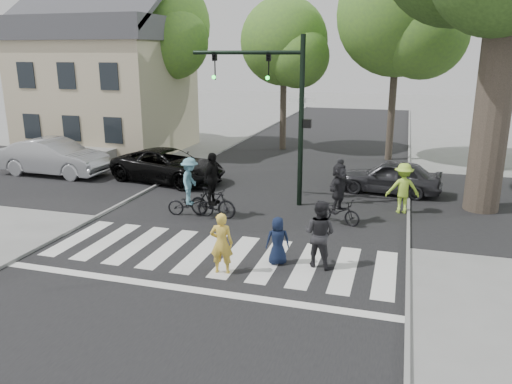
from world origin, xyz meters
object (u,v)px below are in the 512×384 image
Objects in this scene: car_suv at (169,166)px; car_silver at (54,157)px; car_grey at (390,177)px; pedestrian_adult at (320,234)px; cyclist_left at (190,191)px; pedestrian_woman at (222,243)px; traffic_signal at (278,97)px; pedestrian_child at (278,241)px; cyclist_mid at (212,191)px; cyclist_right at (339,197)px.

car_suv is 5.53m from car_silver.
car_suv reaches higher than car_grey.
cyclist_left is at bearing -14.40° from pedestrian_adult.
pedestrian_woman is 0.31× the size of car_suv.
traffic_signal is 6.46m from pedestrian_adult.
car_silver reaches higher than pedestrian_child.
pedestrian_adult is at bearing -115.20° from car_silver.
car_grey is (9.24, 0.80, -0.04)m from car_suv.
pedestrian_woman is at bearing -65.70° from cyclist_mid.
pedestrian_child is 0.72× the size of pedestrian_adult.
pedestrian_adult is 7.96m from car_grey.
cyclist_mid is at bearing -43.42° from car_grey.
cyclist_right is 8.50m from car_suv.
cyclist_mid is at bearing -110.39° from car_silver.
pedestrian_adult reaches higher than car_grey.
pedestrian_adult is 0.46× the size of car_grey.
pedestrian_child is 0.64× the size of cyclist_left.
cyclist_right is 4.51m from car_grey.
cyclist_right is (0.02, 3.57, -0.00)m from pedestrian_adult.
pedestrian_adult is at bearing -120.86° from car_suv.
pedestrian_woman is 9.70m from car_grey.
cyclist_mid is 0.57× the size of car_grey.
pedestrian_woman is at bearing -116.20° from cyclist_right.
pedestrian_adult is (2.45, -5.17, -3.00)m from traffic_signal.
car_grey is (14.75, 1.19, -0.16)m from car_silver.
cyclist_right reaches higher than pedestrian_child.
traffic_signal reaches higher than car_suv.
car_grey is (3.78, 8.93, -0.13)m from pedestrian_woman.
car_suv is at bearing 156.03° from cyclist_right.
cyclist_right is (1.09, 3.74, 0.25)m from pedestrian_child.
car_grey is at bearing 40.62° from cyclist_mid.
cyclist_right is at bearing -125.24° from pedestrian_woman.
car_silver is at bearing -44.26° from pedestrian_woman.
traffic_signal is 2.96× the size of cyclist_left.
traffic_signal is 4.21m from cyclist_right.
cyclist_mid reaches higher than cyclist_left.
cyclist_right reaches higher than pedestrian_adult.
cyclist_left is 8.07m from car_grey.
car_silver is at bearing -79.44° from car_grey.
car_silver is 1.28× the size of car_grey.
pedestrian_adult is 0.81× the size of cyclist_mid.
car_grey is (2.57, 7.99, 0.02)m from pedestrian_child.
cyclist_mid is (0.77, 0.08, 0.03)m from cyclist_left.
car_grey is at bearing 37.52° from cyclist_left.
cyclist_right is 0.40× the size of car_suv.
traffic_signal is 2.99× the size of cyclist_right.
pedestrian_adult is (2.28, 1.11, 0.10)m from pedestrian_woman.
cyclist_mid reaches higher than pedestrian_adult.
cyclist_right reaches higher than car_silver.
pedestrian_woman is 1.23× the size of pedestrian_child.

